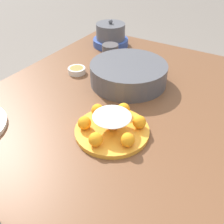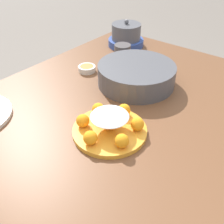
{
  "view_description": "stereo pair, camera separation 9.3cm",
  "coord_description": "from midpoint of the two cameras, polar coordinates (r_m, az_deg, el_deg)",
  "views": [
    {
      "loc": [
        -0.69,
        -0.42,
        1.37
      ],
      "look_at": [
        -0.05,
        -0.03,
        0.82
      ],
      "focal_mm": 42.0,
      "sensor_mm": 36.0,
      "label": 1
    },
    {
      "loc": [
        -0.64,
        -0.5,
        1.37
      ],
      "look_at": [
        -0.05,
        -0.03,
        0.82
      ],
      "focal_mm": 42.0,
      "sensor_mm": 36.0,
      "label": 2
    }
  ],
  "objects": [
    {
      "name": "serving_bowl",
      "position": [
        1.15,
        1.29,
        8.46
      ],
      "size": [
        0.34,
        0.34,
        0.09
      ],
      "color": "#4C4C51",
      "rests_on": "dining_table"
    },
    {
      "name": "ground_plane",
      "position": [
        1.59,
        -1.81,
        -22.97
      ],
      "size": [
        12.0,
        12.0,
        0.0
      ],
      "primitive_type": "plane",
      "color": "slate"
    },
    {
      "name": "dining_table",
      "position": [
        1.05,
        -2.52,
        -3.53
      ],
      "size": [
        1.45,
        1.1,
        0.78
      ],
      "color": "brown",
      "rests_on": "ground_plane"
    },
    {
      "name": "warming_pot",
      "position": [
        1.54,
        -2.09,
        16.22
      ],
      "size": [
        0.2,
        0.2,
        0.15
      ],
      "color": "#334C99",
      "rests_on": "dining_table"
    },
    {
      "name": "cake_plate",
      "position": [
        0.88,
        -3.04,
        -3.25
      ],
      "size": [
        0.26,
        0.26,
        0.08
      ],
      "color": "gold",
      "rests_on": "dining_table"
    },
    {
      "name": "cup_far",
      "position": [
        1.35,
        -2.39,
        12.62
      ],
      "size": [
        0.08,
        0.08,
        0.09
      ],
      "color": "#4C4747",
      "rests_on": "dining_table"
    },
    {
      "name": "sauce_bowl",
      "position": [
        1.27,
        -9.79,
        8.89
      ],
      "size": [
        0.08,
        0.08,
        0.03
      ],
      "color": "silver",
      "rests_on": "dining_table"
    }
  ]
}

